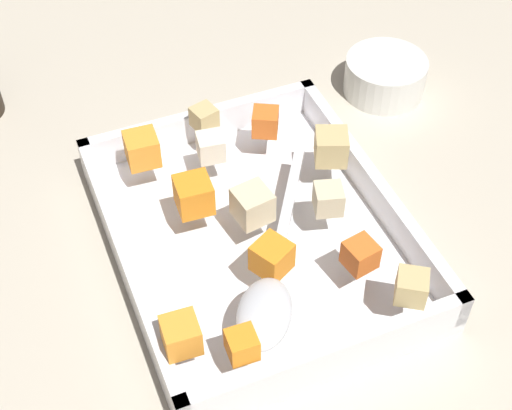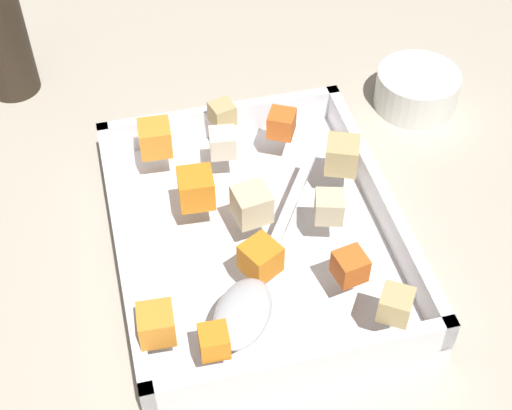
# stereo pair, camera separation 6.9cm
# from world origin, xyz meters

# --- Properties ---
(ground_plane) EXTENTS (4.00, 4.00, 0.00)m
(ground_plane) POSITION_xyz_m (0.00, 0.00, 0.00)
(ground_plane) COLOR #BCB29E
(baking_dish) EXTENTS (0.33, 0.27, 0.05)m
(baking_dish) POSITION_xyz_m (-0.02, -0.01, 0.01)
(baking_dish) COLOR silver
(baking_dish) RESTS_ON ground_plane
(carrot_chunk_under_handle) EXTENTS (0.03, 0.03, 0.03)m
(carrot_chunk_under_handle) POSITION_xyz_m (-0.11, -0.07, 0.06)
(carrot_chunk_under_handle) COLOR orange
(carrot_chunk_under_handle) RESTS_ON baking_dish
(carrot_chunk_heap_side) EXTENTS (0.04, 0.04, 0.03)m
(carrot_chunk_heap_side) POSITION_xyz_m (-0.08, -0.00, 0.07)
(carrot_chunk_heap_side) COLOR orange
(carrot_chunk_heap_side) RESTS_ON baking_dish
(carrot_chunk_near_right) EXTENTS (0.02, 0.02, 0.02)m
(carrot_chunk_near_right) POSITION_xyz_m (-0.15, 0.06, 0.06)
(carrot_chunk_near_right) COLOR orange
(carrot_chunk_near_right) RESTS_ON baking_dish
(carrot_chunk_front_center) EXTENTS (0.04, 0.04, 0.03)m
(carrot_chunk_front_center) POSITION_xyz_m (0.09, -0.06, 0.06)
(carrot_chunk_front_center) COLOR orange
(carrot_chunk_front_center) RESTS_ON baking_dish
(carrot_chunk_far_left) EXTENTS (0.03, 0.03, 0.03)m
(carrot_chunk_far_left) POSITION_xyz_m (0.01, 0.04, 0.07)
(carrot_chunk_far_left) COLOR orange
(carrot_chunk_far_left) RESTS_ON baking_dish
(carrot_chunk_corner_se) EXTENTS (0.03, 0.03, 0.03)m
(carrot_chunk_corner_se) POSITION_xyz_m (0.09, 0.06, 0.07)
(carrot_chunk_corner_se) COLOR orange
(carrot_chunk_corner_se) RESTS_ON baking_dish
(carrot_chunk_far_right) EXTENTS (0.03, 0.03, 0.03)m
(carrot_chunk_far_right) POSITION_xyz_m (-0.13, 0.10, 0.07)
(carrot_chunk_far_right) COLOR orange
(carrot_chunk_far_right) RESTS_ON baking_dish
(potato_chunk_heap_top) EXTENTS (0.03, 0.03, 0.02)m
(potato_chunk_heap_top) POSITION_xyz_m (0.12, -0.01, 0.06)
(potato_chunk_heap_top) COLOR tan
(potato_chunk_heap_top) RESTS_ON baking_dish
(potato_chunk_center) EXTENTS (0.03, 0.03, 0.03)m
(potato_chunk_center) POSITION_xyz_m (-0.04, -0.08, 0.06)
(potato_chunk_center) COLOR beige
(potato_chunk_center) RESTS_ON baking_dish
(potato_chunk_corner_ne) EXTENTS (0.04, 0.04, 0.03)m
(potato_chunk_corner_ne) POSITION_xyz_m (-0.02, -0.01, 0.07)
(potato_chunk_corner_ne) COLOR beige
(potato_chunk_corner_ne) RESTS_ON baking_dish
(potato_chunk_corner_nw) EXTENTS (0.04, 0.04, 0.03)m
(potato_chunk_corner_nw) POSITION_xyz_m (-0.15, -0.10, 0.06)
(potato_chunk_corner_nw) COLOR tan
(potato_chunk_corner_nw) RESTS_ON baking_dish
(potato_chunk_mid_right) EXTENTS (0.04, 0.04, 0.03)m
(potato_chunk_mid_right) POSITION_xyz_m (0.02, -0.11, 0.07)
(potato_chunk_mid_right) COLOR tan
(potato_chunk_mid_right) RESTS_ON baking_dish
(parsnip_chunk_near_spoon) EXTENTS (0.03, 0.03, 0.03)m
(parsnip_chunk_near_spoon) POSITION_xyz_m (0.07, 0.00, 0.06)
(parsnip_chunk_near_spoon) COLOR silver
(parsnip_chunk_near_spoon) RESTS_ON baking_dish
(serving_spoon) EXTENTS (0.22, 0.16, 0.02)m
(serving_spoon) POSITION_xyz_m (-0.12, 0.02, 0.06)
(serving_spoon) COLOR silver
(serving_spoon) RESTS_ON baking_dish
(small_prep_bowl) EXTENTS (0.10, 0.10, 0.04)m
(small_prep_bowl) POSITION_xyz_m (0.15, -0.25, 0.02)
(small_prep_bowl) COLOR silver
(small_prep_bowl) RESTS_ON ground_plane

